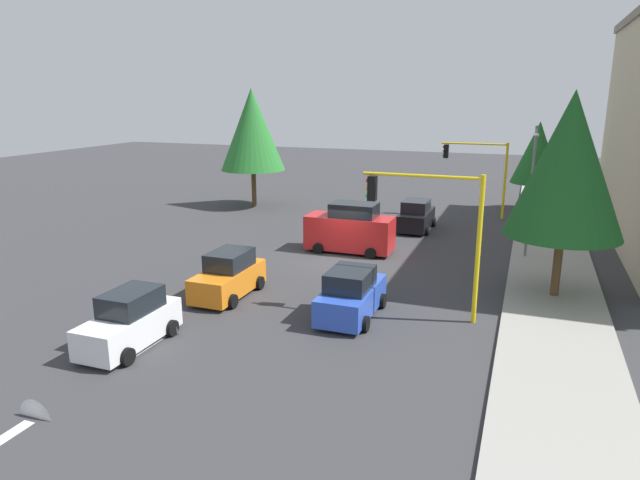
{
  "coord_description": "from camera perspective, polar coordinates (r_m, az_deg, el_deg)",
  "views": [
    {
      "loc": [
        27.13,
        9.03,
        8.55
      ],
      "look_at": [
        0.5,
        -0.86,
        1.2
      ],
      "focal_mm": 31.74,
      "sensor_mm": 36.0,
      "label": 1
    }
  ],
  "objects": [
    {
      "name": "lane_arrow_near",
      "position": [
        21.49,
        -16.01,
        -9.53
      ],
      "size": [
        2.4,
        1.1,
        1.1
      ],
      "color": "silver",
      "rests_on": "ground"
    },
    {
      "name": "car_orange",
      "position": [
        24.9,
        -9.21,
        -3.59
      ],
      "size": [
        4.04,
        2.01,
        1.98
      ],
      "color": "orange",
      "rests_on": "ground"
    },
    {
      "name": "traffic_signal_near_left",
      "position": [
        21.86,
        11.18,
        2.34
      ],
      "size": [
        0.36,
        4.59,
        5.72
      ],
      "color": "yellow",
      "rests_on": "ground"
    },
    {
      "name": "ground_plane",
      "position": [
        29.85,
        1.88,
        -2.15
      ],
      "size": [
        120.0,
        120.0,
        0.0
      ],
      "primitive_type": "plane",
      "color": "#353538"
    },
    {
      "name": "tree_opposite_side",
      "position": [
        44.04,
        -6.85,
        11.0
      ],
      "size": [
        4.92,
        4.92,
        9.02
      ],
      "color": "brown",
      "rests_on": "ground"
    },
    {
      "name": "traffic_signal_far_left",
      "position": [
        41.54,
        15.69,
        7.39
      ],
      "size": [
        0.36,
        4.59,
        5.33
      ],
      "color": "yellow",
      "rests_on": "ground"
    },
    {
      "name": "delivery_van_red",
      "position": [
        31.35,
        3.07,
        1.08
      ],
      "size": [
        2.22,
        4.8,
        2.77
      ],
      "color": "red",
      "rests_on": "ground"
    },
    {
      "name": "car_blue",
      "position": [
        22.35,
        3.16,
        -5.54
      ],
      "size": [
        4.15,
        2.11,
        1.98
      ],
      "color": "blue",
      "rests_on": "ground"
    },
    {
      "name": "car_black",
      "position": [
        37.05,
        9.66,
        2.38
      ],
      "size": [
        4.18,
        2.09,
        1.98
      ],
      "color": "black",
      "rests_on": "ground"
    },
    {
      "name": "tree_roadside_far",
      "position": [
        45.33,
        21.1,
        8.22
      ],
      "size": [
        3.64,
        3.64,
        6.63
      ],
      "color": "brown",
      "rests_on": "ground"
    },
    {
      "name": "street_lamp_curbside",
      "position": [
        31.03,
        20.6,
        5.8
      ],
      "size": [
        2.15,
        0.28,
        7.0
      ],
      "color": "slate",
      "rests_on": "ground"
    },
    {
      "name": "tree_roadside_near",
      "position": [
        25.33,
        23.75,
        6.96
      ],
      "size": [
        4.78,
        4.78,
        8.75
      ],
      "color": "brown",
      "rests_on": "ground"
    },
    {
      "name": "lane_arrow_mid",
      "position": [
        17.62,
        -28.0,
        -16.38
      ],
      "size": [
        2.4,
        1.1,
        1.1
      ],
      "color": "silver",
      "rests_on": "ground"
    },
    {
      "name": "car_white",
      "position": [
        20.89,
        -18.62,
        -7.79
      ],
      "size": [
        3.99,
        1.94,
        1.98
      ],
      "color": "white",
      "rests_on": "ground"
    },
    {
      "name": "sidewalk_kerb",
      "position": [
        33.26,
        22.19,
        -1.36
      ],
      "size": [
        80.0,
        4.0,
        0.15
      ],
      "primitive_type": "cube",
      "color": "gray",
      "rests_on": "ground"
    }
  ]
}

